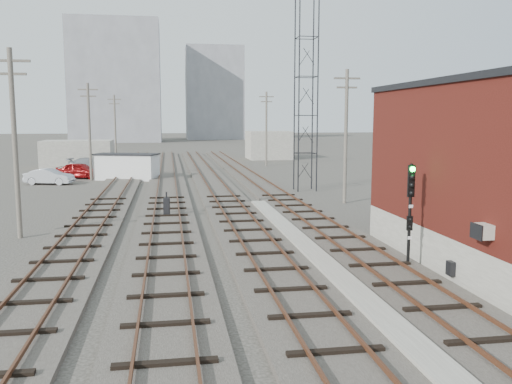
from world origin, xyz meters
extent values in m
plane|color=#282621|center=(0.00, 60.00, 0.00)|extent=(320.00, 320.00, 0.00)
cube|color=#332D28|center=(2.50, 39.00, 0.10)|extent=(3.20, 90.00, 0.20)
cube|color=#4C2816|center=(1.78, 39.00, 0.33)|extent=(0.07, 90.00, 0.12)
cube|color=#4C2816|center=(3.22, 39.00, 0.33)|extent=(0.07, 90.00, 0.12)
cube|color=#332D28|center=(-1.50, 39.00, 0.10)|extent=(3.20, 90.00, 0.20)
cube|color=#4C2816|center=(-2.22, 39.00, 0.33)|extent=(0.07, 90.00, 0.12)
cube|color=#4C2816|center=(-0.78, 39.00, 0.33)|extent=(0.07, 90.00, 0.12)
cube|color=#332D28|center=(-5.50, 39.00, 0.10)|extent=(3.20, 90.00, 0.20)
cube|color=#4C2816|center=(-6.22, 39.00, 0.33)|extent=(0.07, 90.00, 0.12)
cube|color=#4C2816|center=(-4.78, 39.00, 0.33)|extent=(0.07, 90.00, 0.12)
cube|color=#332D28|center=(-9.50, 39.00, 0.10)|extent=(3.20, 90.00, 0.20)
cube|color=#4C2816|center=(-10.22, 39.00, 0.33)|extent=(0.07, 90.00, 0.12)
cube|color=#4C2816|center=(-8.78, 39.00, 0.33)|extent=(0.07, 90.00, 0.12)
cube|color=gray|center=(0.50, 14.00, 0.13)|extent=(0.90, 28.00, 0.26)
cube|color=gray|center=(7.50, 12.00, 0.75)|extent=(6.00, 12.00, 1.50)
cube|color=#4F1612|center=(7.50, 12.00, 4.25)|extent=(6.00, 12.00, 5.50)
cube|color=black|center=(7.50, 12.00, 7.10)|extent=(6.20, 12.20, 0.25)
cube|color=beige|center=(4.28, 8.00, 2.25)|extent=(0.45, 0.62, 0.45)
cube|color=black|center=(4.40, 10.00, 0.50)|extent=(0.20, 0.35, 0.50)
cylinder|color=black|center=(4.75, 34.25, 7.50)|extent=(0.10, 0.10, 15.00)
cylinder|color=black|center=(6.25, 34.25, 7.50)|extent=(0.10, 0.10, 15.00)
cylinder|color=black|center=(4.75, 35.75, 7.50)|extent=(0.10, 0.10, 15.00)
cylinder|color=black|center=(6.25, 35.75, 7.50)|extent=(0.10, 0.10, 15.00)
cylinder|color=#595147|center=(-12.50, 20.00, 4.50)|extent=(0.24, 0.24, 9.00)
cube|color=#595147|center=(-12.50, 20.00, 8.40)|extent=(1.80, 0.12, 0.12)
cube|color=#595147|center=(-12.50, 20.00, 7.80)|extent=(1.40, 0.12, 0.12)
cylinder|color=#595147|center=(-12.50, 45.00, 4.50)|extent=(0.24, 0.24, 9.00)
cube|color=#595147|center=(-12.50, 45.00, 8.40)|extent=(1.80, 0.12, 0.12)
cube|color=#595147|center=(-12.50, 45.00, 7.80)|extent=(1.40, 0.12, 0.12)
cylinder|color=#595147|center=(-12.50, 70.00, 4.50)|extent=(0.24, 0.24, 9.00)
cube|color=#595147|center=(-12.50, 70.00, 8.40)|extent=(1.80, 0.12, 0.12)
cube|color=#595147|center=(-12.50, 70.00, 7.80)|extent=(1.40, 0.12, 0.12)
cylinder|color=#595147|center=(6.50, 28.00, 4.50)|extent=(0.24, 0.24, 9.00)
cube|color=#595147|center=(6.50, 28.00, 8.40)|extent=(1.80, 0.12, 0.12)
cube|color=#595147|center=(6.50, 28.00, 7.80)|extent=(1.40, 0.12, 0.12)
cylinder|color=#595147|center=(6.50, 58.00, 4.50)|extent=(0.24, 0.24, 9.00)
cube|color=#595147|center=(6.50, 58.00, 8.40)|extent=(1.80, 0.12, 0.12)
cube|color=#595147|center=(6.50, 58.00, 7.80)|extent=(1.40, 0.12, 0.12)
cube|color=gray|center=(-18.00, 135.00, 15.00)|extent=(22.00, 14.00, 30.00)
cube|color=gray|center=(8.00, 150.00, 13.00)|extent=(16.00, 12.00, 26.00)
cube|color=gray|center=(-16.00, 60.00, 1.60)|extent=(8.00, 5.00, 3.20)
cube|color=gray|center=(9.00, 70.00, 2.00)|extent=(6.00, 6.00, 4.00)
cube|color=gray|center=(3.70, 11.93, 0.05)|extent=(0.40, 0.40, 0.10)
cylinder|color=black|center=(3.70, 11.93, 2.03)|extent=(0.12, 0.12, 4.05)
cube|color=black|center=(3.70, 11.91, 3.40)|extent=(0.26, 0.10, 1.22)
sphere|color=#0CE533|center=(3.70, 11.82, 3.85)|extent=(0.20, 0.20, 0.20)
sphere|color=black|center=(3.70, 11.82, 3.55)|extent=(0.20, 0.20, 0.20)
sphere|color=black|center=(3.70, 11.82, 3.24)|extent=(0.20, 0.20, 0.20)
sphere|color=black|center=(3.70, 11.82, 2.94)|extent=(0.20, 0.20, 0.20)
cube|color=black|center=(3.70, 11.91, 1.77)|extent=(0.22, 0.09, 0.56)
cube|color=white|center=(3.70, 11.85, 2.43)|extent=(0.16, 0.02, 0.12)
cube|color=white|center=(3.70, 11.85, 1.22)|extent=(0.16, 0.02, 0.12)
cube|color=black|center=(-5.49, 23.99, 0.67)|extent=(0.39, 0.39, 1.12)
cylinder|color=black|center=(-5.49, 23.99, 1.40)|extent=(0.09, 0.09, 0.34)
cube|color=silver|center=(-9.26, 45.32, 1.19)|extent=(6.16, 4.08, 2.37)
cube|color=black|center=(-9.26, 45.32, 2.42)|extent=(6.40, 4.32, 0.11)
imported|color=maroon|center=(-13.80, 47.06, 0.78)|extent=(4.92, 3.20, 1.56)
imported|color=#B7B9BF|center=(-15.73, 42.49, 0.69)|extent=(4.43, 2.43, 1.38)
imported|color=gray|center=(-13.86, 55.11, 0.73)|extent=(5.24, 2.75, 1.45)
camera|label=1|loc=(-5.33, -7.17, 5.71)|focal=38.00mm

